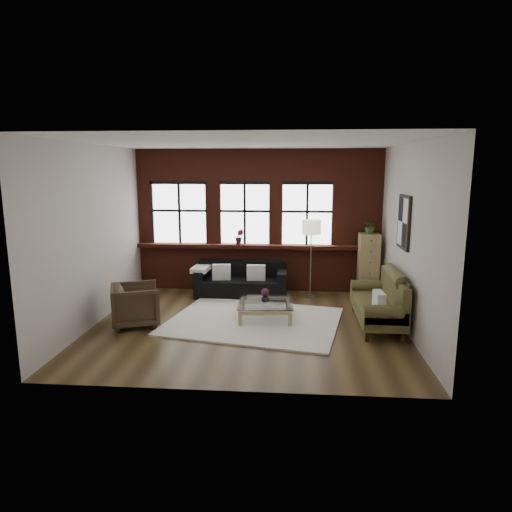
# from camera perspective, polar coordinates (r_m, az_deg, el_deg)

# --- Properties ---
(floor) EXTENTS (5.50, 5.50, 0.00)m
(floor) POSITION_cam_1_polar(r_m,az_deg,el_deg) (8.32, -1.03, -8.58)
(floor) COLOR #443119
(floor) RESTS_ON ground
(ceiling) EXTENTS (5.50, 5.50, 0.00)m
(ceiling) POSITION_cam_1_polar(r_m,az_deg,el_deg) (7.85, -1.11, 14.01)
(ceiling) COLOR white
(ceiling) RESTS_ON ground
(wall_back) EXTENTS (5.50, 0.00, 5.50)m
(wall_back) POSITION_cam_1_polar(r_m,az_deg,el_deg) (10.40, 0.28, 4.42)
(wall_back) COLOR beige
(wall_back) RESTS_ON ground
(wall_front) EXTENTS (5.50, 0.00, 5.50)m
(wall_front) POSITION_cam_1_polar(r_m,az_deg,el_deg) (5.49, -3.62, -1.48)
(wall_front) COLOR beige
(wall_front) RESTS_ON ground
(wall_left) EXTENTS (0.00, 5.00, 5.00)m
(wall_left) POSITION_cam_1_polar(r_m,az_deg,el_deg) (8.64, -19.55, 2.46)
(wall_left) COLOR beige
(wall_left) RESTS_ON ground
(wall_right) EXTENTS (0.00, 5.00, 5.00)m
(wall_right) POSITION_cam_1_polar(r_m,az_deg,el_deg) (8.14, 18.60, 2.03)
(wall_right) COLOR beige
(wall_right) RESTS_ON ground
(brick_backwall) EXTENTS (5.50, 0.12, 3.20)m
(brick_backwall) POSITION_cam_1_polar(r_m,az_deg,el_deg) (10.34, 0.26, 4.39)
(brick_backwall) COLOR #5F2316
(brick_backwall) RESTS_ON floor
(sill_ledge) EXTENTS (5.50, 0.30, 0.08)m
(sill_ledge) POSITION_cam_1_polar(r_m,az_deg,el_deg) (10.33, 0.22, 1.24)
(sill_ledge) COLOR #5F2316
(sill_ledge) RESTS_ON brick_backwall
(window_left) EXTENTS (1.38, 0.10, 1.50)m
(window_left) POSITION_cam_1_polar(r_m,az_deg,el_deg) (10.62, -9.51, 5.22)
(window_left) COLOR black
(window_left) RESTS_ON brick_backwall
(window_mid) EXTENTS (1.38, 0.10, 1.50)m
(window_mid) POSITION_cam_1_polar(r_m,az_deg,el_deg) (10.36, -1.40, 5.23)
(window_mid) COLOR black
(window_mid) RESTS_ON brick_backwall
(window_right) EXTENTS (1.38, 0.10, 1.50)m
(window_right) POSITION_cam_1_polar(r_m,az_deg,el_deg) (10.31, 6.39, 5.14)
(window_right) COLOR black
(window_right) RESTS_ON brick_backwall
(wall_poster) EXTENTS (0.05, 0.74, 0.94)m
(wall_poster) POSITION_cam_1_polar(r_m,az_deg,el_deg) (8.39, 18.02, 4.04)
(wall_poster) COLOR black
(wall_poster) RESTS_ON wall_right
(shag_rug) EXTENTS (3.43, 2.92, 0.03)m
(shag_rug) POSITION_cam_1_polar(r_m,az_deg,el_deg) (8.46, -0.28, -8.13)
(shag_rug) COLOR white
(shag_rug) RESTS_ON floor
(dark_sofa) EXTENTS (1.99, 0.81, 0.72)m
(dark_sofa) POSITION_cam_1_polar(r_m,az_deg,el_deg) (10.06, -1.83, -2.99)
(dark_sofa) COLOR black
(dark_sofa) RESTS_ON floor
(pillow_a) EXTENTS (0.41, 0.18, 0.34)m
(pillow_a) POSITION_cam_1_polar(r_m,az_deg,el_deg) (9.97, -4.34, -2.02)
(pillow_a) COLOR white
(pillow_a) RESTS_ON dark_sofa
(pillow_b) EXTENTS (0.40, 0.15, 0.34)m
(pillow_b) POSITION_cam_1_polar(r_m,az_deg,el_deg) (9.89, 0.01, -2.10)
(pillow_b) COLOR white
(pillow_b) RESTS_ON dark_sofa
(vintage_settee) EXTENTS (0.83, 1.87, 0.99)m
(vintage_settee) POSITION_cam_1_polar(r_m,az_deg,el_deg) (8.42, 14.91, -5.16)
(vintage_settee) COLOR #4A4722
(vintage_settee) RESTS_ON floor
(pillow_settee) EXTENTS (0.16, 0.39, 0.34)m
(pillow_settee) POSITION_cam_1_polar(r_m,az_deg,el_deg) (7.84, 15.11, -5.55)
(pillow_settee) COLOR white
(pillow_settee) RESTS_ON vintage_settee
(armchair) EXTENTS (1.06, 1.04, 0.75)m
(armchair) POSITION_cam_1_polar(r_m,az_deg,el_deg) (8.47, -14.80, -5.93)
(armchair) COLOR #392A1C
(armchair) RESTS_ON floor
(coffee_table) EXTENTS (1.06, 1.06, 0.34)m
(coffee_table) POSITION_cam_1_polar(r_m,az_deg,el_deg) (8.58, 1.14, -6.84)
(coffee_table) COLOR tan
(coffee_table) RESTS_ON shag_rug
(vase) EXTENTS (0.18, 0.18, 0.15)m
(vase) POSITION_cam_1_polar(r_m,az_deg,el_deg) (8.51, 1.15, -5.27)
(vase) COLOR #B2B2B2
(vase) RESTS_ON coffee_table
(flowers) EXTENTS (0.15, 0.15, 0.15)m
(flowers) POSITION_cam_1_polar(r_m,az_deg,el_deg) (8.48, 1.15, -4.58)
(flowers) COLOR #4C1A35
(flowers) RESTS_ON vase
(drawer_chest) EXTENTS (0.43, 0.43, 1.39)m
(drawer_chest) POSITION_cam_1_polar(r_m,az_deg,el_deg) (10.20, 13.86, -1.17)
(drawer_chest) COLOR tan
(drawer_chest) RESTS_ON floor
(potted_plant_top) EXTENTS (0.31, 0.27, 0.34)m
(potted_plant_top) POSITION_cam_1_polar(r_m,az_deg,el_deg) (10.06, 14.09, 3.67)
(potted_plant_top) COLOR #2D5923
(potted_plant_top) RESTS_ON drawer_chest
(floor_lamp) EXTENTS (0.40, 0.40, 1.84)m
(floor_lamp) POSITION_cam_1_polar(r_m,az_deg,el_deg) (9.90, 6.87, 0.03)
(floor_lamp) COLOR #A5A5A8
(floor_lamp) RESTS_ON floor
(sill_plant) EXTENTS (0.19, 0.16, 0.35)m
(sill_plant) POSITION_cam_1_polar(r_m,az_deg,el_deg) (10.31, -2.09, 2.42)
(sill_plant) COLOR #4C1A35
(sill_plant) RESTS_ON sill_ledge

